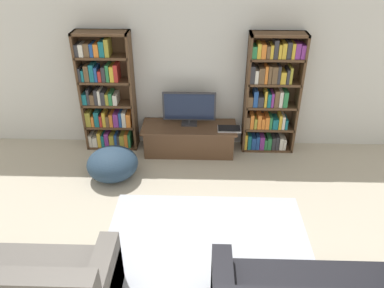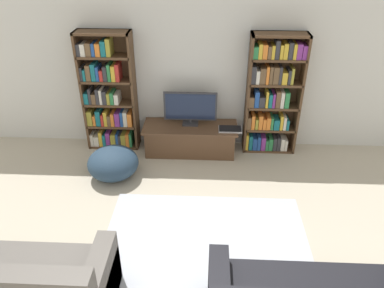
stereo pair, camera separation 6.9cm
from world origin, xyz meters
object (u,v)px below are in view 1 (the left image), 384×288
object	(u,v)px
beanbag_ottoman	(113,164)
bookshelf_right	(270,95)
tv_stand	(189,139)
bookshelf_left	(106,96)
television	(189,108)
laptop	(229,129)

from	to	relation	value
beanbag_ottoman	bookshelf_right	bearing A→B (deg)	21.31
tv_stand	bookshelf_left	bearing A→B (deg)	173.09
bookshelf_right	tv_stand	distance (m)	1.41
television	laptop	distance (m)	0.69
laptop	beanbag_ottoman	bearing A→B (deg)	-159.00
bookshelf_right	tv_stand	world-z (taller)	bookshelf_right
tv_stand	beanbag_ottoman	distance (m)	1.29
tv_stand	television	size ratio (longest dim) A/B	1.80
tv_stand	television	world-z (taller)	television
bookshelf_right	tv_stand	xyz separation A→B (m)	(-1.22, -0.15, -0.69)
laptop	beanbag_ottoman	size ratio (longest dim) A/B	0.49
bookshelf_right	television	size ratio (longest dim) A/B	2.29
bookshelf_right	laptop	world-z (taller)	bookshelf_right
laptop	tv_stand	bearing A→B (deg)	171.10
bookshelf_left	television	xyz separation A→B (m)	(1.27, -0.09, -0.14)
bookshelf_left	beanbag_ottoman	world-z (taller)	bookshelf_left
bookshelf_left	laptop	world-z (taller)	bookshelf_left
bookshelf_left	television	size ratio (longest dim) A/B	2.29
television	laptop	bearing A→B (deg)	-14.28
bookshelf_right	beanbag_ottoman	bearing A→B (deg)	-158.69
bookshelf_right	television	world-z (taller)	bookshelf_right
tv_stand	bookshelf_right	bearing A→B (deg)	7.13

